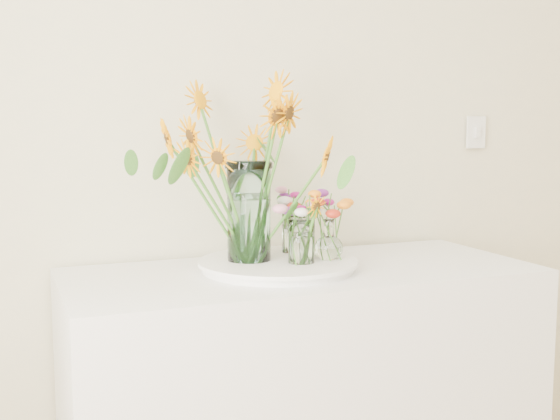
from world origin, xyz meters
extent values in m
cube|color=white|center=(-0.31, 1.93, 0.45)|extent=(1.40, 0.60, 0.90)
cylinder|color=white|center=(-0.39, 1.94, 0.91)|extent=(0.45, 0.45, 0.02)
cylinder|color=silver|center=(-0.46, 1.98, 1.07)|extent=(0.16, 0.16, 0.30)
cylinder|color=white|center=(-0.34, 1.88, 0.99)|extent=(0.08, 0.08, 0.13)
cylinder|color=white|center=(-0.29, 2.05, 0.99)|extent=(0.08, 0.08, 0.13)
camera|label=1|loc=(-1.15, 0.05, 1.33)|focal=45.00mm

